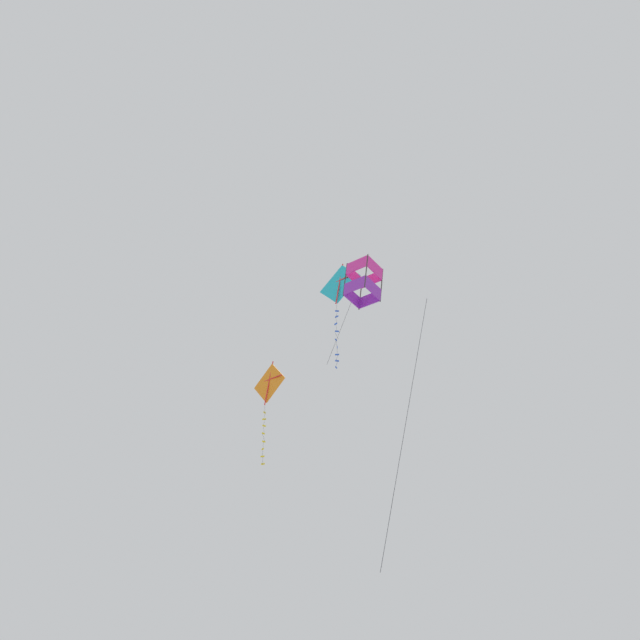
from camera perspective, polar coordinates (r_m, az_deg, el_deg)
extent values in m
cube|color=#1EB2C6|center=(27.29, 1.88, 3.42)|extent=(1.38, 1.88, 2.24)
cylinder|color=red|center=(27.27, 1.85, 3.48)|extent=(0.84, 0.40, 2.52)
cylinder|color=red|center=(27.41, 1.89, 3.76)|extent=(1.26, 1.42, 0.05)
cylinder|color=#47474C|center=(26.26, 1.58, 1.17)|extent=(0.04, 0.02, 0.33)
cube|color=blue|center=(26.18, 1.62, 0.85)|extent=(0.05, 0.17, 0.06)
cylinder|color=#47474C|center=(26.05, 1.60, 0.59)|extent=(0.02, 0.13, 0.34)
cube|color=blue|center=(25.92, 1.59, 0.32)|extent=(0.12, 0.15, 0.06)
cylinder|color=#47474C|center=(25.85, 1.54, -0.02)|extent=(0.05, 0.03, 0.34)
cube|color=blue|center=(25.79, 1.50, -0.36)|extent=(0.14, 0.13, 0.06)
cylinder|color=#47474C|center=(25.73, 1.56, -0.72)|extent=(0.06, 0.05, 0.34)
cube|color=blue|center=(25.67, 1.61, -1.07)|extent=(0.05, 0.17, 0.06)
cylinder|color=#47474C|center=(25.67, 1.56, -1.48)|extent=(0.06, 0.15, 0.34)
cube|color=blue|center=(25.66, 1.51, -1.88)|extent=(0.17, 0.08, 0.06)
cylinder|color=#47474C|center=(25.61, 1.57, -2.24)|extent=(0.06, 0.05, 0.34)
cube|color=blue|center=(25.55, 1.63, -2.59)|extent=(0.17, 0.03, 0.06)
cylinder|color=#47474C|center=(25.48, 1.63, -2.93)|extent=(0.02, 0.01, 0.33)
cube|color=blue|center=(25.42, 1.62, -3.28)|extent=(0.04, 0.17, 0.06)
cylinder|color=#47474C|center=(25.30, 1.62, -3.57)|extent=(0.01, 0.12, 0.34)
cube|color=blue|center=(25.18, 1.62, -3.87)|extent=(0.08, 0.17, 0.06)
cylinder|color=#47474C|center=(25.07, 1.58, -4.18)|extent=(0.05, 0.10, 0.34)
cube|color=blue|center=(24.96, 1.54, -4.49)|extent=(0.17, 0.07, 0.06)
cylinder|color=#47474C|center=(25.14, 1.90, -1.04)|extent=(0.32, 1.12, 3.13)
cube|color=orange|center=(27.39, -4.79, -5.94)|extent=(1.27, 1.57, 1.96)
cylinder|color=red|center=(27.37, -4.84, -5.91)|extent=(0.47, 0.30, 2.24)
cylinder|color=red|center=(27.45, -4.78, -5.60)|extent=(1.11, 1.21, 0.05)
cylinder|color=#47474C|center=(26.79, -5.22, -8.35)|extent=(0.02, 0.03, 0.32)
cube|color=yellow|center=(26.75, -5.25, -8.68)|extent=(0.17, 0.08, 0.06)
cylinder|color=#47474C|center=(26.67, -5.27, -8.98)|extent=(0.01, 0.07, 0.32)
cube|color=yellow|center=(26.60, -5.29, -9.29)|extent=(0.07, 0.17, 0.06)
cylinder|color=#47474C|center=(26.51, -5.29, -9.60)|extent=(0.03, 0.09, 0.32)
cube|color=yellow|center=(26.42, -5.29, -9.90)|extent=(0.14, 0.13, 0.06)
cylinder|color=#47474C|center=(26.40, -5.33, -10.25)|extent=(0.04, 0.06, 0.32)
cube|color=yellow|center=(26.39, -5.36, -10.60)|extent=(0.15, 0.11, 0.06)
cylinder|color=#47474C|center=(26.40, -5.34, -10.97)|extent=(0.02, 0.13, 0.32)
cube|color=yellow|center=(26.41, -5.32, -11.34)|extent=(0.14, 0.13, 0.06)
cylinder|color=#47474C|center=(26.37, -5.37, -11.68)|extent=(0.04, 0.02, 0.32)
cube|color=yellow|center=(26.34, -5.43, -12.02)|extent=(0.15, 0.11, 0.06)
cylinder|color=#47474C|center=(26.29, -5.43, -12.35)|extent=(0.02, 0.03, 0.32)
cube|color=yellow|center=(26.24, -5.44, -12.68)|extent=(0.06, 0.17, 0.06)
cylinder|color=#47474C|center=(26.20, -5.42, -13.02)|extent=(0.04, 0.02, 0.32)
cube|color=yellow|center=(26.15, -5.41, -13.36)|extent=(0.09, 0.16, 0.06)
cube|color=#DB2D93|center=(19.36, 3.48, 5.20)|extent=(0.59, 0.73, 0.44)
cube|color=#DB2D93|center=(19.85, 4.91, 3.85)|extent=(0.59, 0.73, 0.44)
cube|color=#DB2D93|center=(19.40, 5.20, 4.92)|extent=(0.73, 0.56, 0.59)
cube|color=#DB2D93|center=(19.81, 3.24, 4.12)|extent=(0.73, 0.56, 0.59)
cube|color=purple|center=(18.84, 3.26, 3.29)|extent=(0.59, 0.73, 0.44)
cube|color=purple|center=(19.34, 4.74, 1.96)|extent=(0.59, 0.73, 0.44)
cube|color=purple|center=(18.88, 5.02, 3.01)|extent=(0.73, 0.56, 0.59)
cube|color=purple|center=(19.30, 3.02, 2.23)|extent=(0.73, 0.56, 0.59)
cylinder|color=#332D28|center=(18.89, 4.38, 4.67)|extent=(0.25, 0.20, 1.32)
cylinder|color=#332D28|center=(19.31, 2.39, 3.85)|extent=(0.25, 0.20, 1.32)
cylinder|color=#332D28|center=(19.39, 5.82, 3.31)|extent=(0.25, 0.20, 1.32)
cylinder|color=#332D28|center=(19.80, 3.85, 2.54)|extent=(0.25, 0.20, 1.32)
cylinder|color=#47474C|center=(16.51, 8.26, -8.58)|extent=(2.20, 1.91, 8.10)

